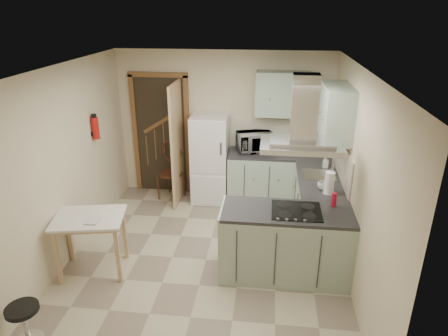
# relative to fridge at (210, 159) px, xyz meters

# --- Properties ---
(floor) EXTENTS (4.20, 4.20, 0.00)m
(floor) POSITION_rel_fridge_xyz_m (0.20, -1.80, -0.75)
(floor) COLOR #B7AC8E
(floor) RESTS_ON ground
(ceiling) EXTENTS (4.20, 4.20, 0.00)m
(ceiling) POSITION_rel_fridge_xyz_m (0.20, -1.80, 1.75)
(ceiling) COLOR silver
(ceiling) RESTS_ON back_wall
(back_wall) EXTENTS (3.60, 0.00, 3.60)m
(back_wall) POSITION_rel_fridge_xyz_m (0.20, 0.30, 0.50)
(back_wall) COLOR beige
(back_wall) RESTS_ON floor
(left_wall) EXTENTS (0.00, 4.20, 4.20)m
(left_wall) POSITION_rel_fridge_xyz_m (-1.60, -1.80, 0.50)
(left_wall) COLOR beige
(left_wall) RESTS_ON floor
(right_wall) EXTENTS (0.00, 4.20, 4.20)m
(right_wall) POSITION_rel_fridge_xyz_m (2.00, -1.80, 0.50)
(right_wall) COLOR beige
(right_wall) RESTS_ON floor
(doorway) EXTENTS (1.10, 0.12, 2.10)m
(doorway) POSITION_rel_fridge_xyz_m (-0.90, 0.27, 0.30)
(doorway) COLOR brown
(doorway) RESTS_ON floor
(fridge) EXTENTS (0.60, 0.60, 1.50)m
(fridge) POSITION_rel_fridge_xyz_m (0.00, 0.00, 0.00)
(fridge) COLOR white
(fridge) RESTS_ON floor
(counter_back) EXTENTS (1.08, 0.60, 0.90)m
(counter_back) POSITION_rel_fridge_xyz_m (0.86, 0.00, -0.30)
(counter_back) COLOR #9EB2A0
(counter_back) RESTS_ON floor
(counter_right) EXTENTS (0.60, 1.95, 0.90)m
(counter_right) POSITION_rel_fridge_xyz_m (1.70, -0.68, -0.30)
(counter_right) COLOR #9EB2A0
(counter_right) RESTS_ON floor
(splashback) EXTENTS (1.68, 0.02, 0.50)m
(splashback) POSITION_rel_fridge_xyz_m (1.16, 0.29, 0.40)
(splashback) COLOR beige
(splashback) RESTS_ON counter_back
(wall_cabinet_back) EXTENTS (0.85, 0.35, 0.70)m
(wall_cabinet_back) POSITION_rel_fridge_xyz_m (1.15, 0.12, 1.10)
(wall_cabinet_back) COLOR #9EB2A0
(wall_cabinet_back) RESTS_ON back_wall
(wall_cabinet_right) EXTENTS (0.35, 0.90, 0.70)m
(wall_cabinet_right) POSITION_rel_fridge_xyz_m (1.82, -0.95, 1.10)
(wall_cabinet_right) COLOR #9EB2A0
(wall_cabinet_right) RESTS_ON right_wall
(peninsula) EXTENTS (1.55, 0.65, 0.90)m
(peninsula) POSITION_rel_fridge_xyz_m (1.22, -1.98, -0.30)
(peninsula) COLOR #9EB2A0
(peninsula) RESTS_ON floor
(hob) EXTENTS (0.58, 0.50, 0.01)m
(hob) POSITION_rel_fridge_xyz_m (1.32, -1.98, 0.16)
(hob) COLOR black
(hob) RESTS_ON peninsula
(extractor_hood) EXTENTS (0.90, 0.55, 0.10)m
(extractor_hood) POSITION_rel_fridge_xyz_m (1.32, -1.98, 0.97)
(extractor_hood) COLOR silver
(extractor_hood) RESTS_ON ceiling
(sink) EXTENTS (0.45, 0.40, 0.01)m
(sink) POSITION_rel_fridge_xyz_m (1.70, -0.85, 0.16)
(sink) COLOR silver
(sink) RESTS_ON counter_right
(fire_extinguisher) EXTENTS (0.10, 0.10, 0.32)m
(fire_extinguisher) POSITION_rel_fridge_xyz_m (-1.54, -0.90, 0.75)
(fire_extinguisher) COLOR #B2140F
(fire_extinguisher) RESTS_ON left_wall
(drop_leaf_table) EXTENTS (0.93, 0.77, 0.78)m
(drop_leaf_table) POSITION_rel_fridge_xyz_m (-1.17, -2.19, -0.36)
(drop_leaf_table) COLOR tan
(drop_leaf_table) RESTS_ON floor
(bentwood_chair) EXTENTS (0.52, 0.52, 0.92)m
(bentwood_chair) POSITION_rel_fridge_xyz_m (-0.69, -0.04, -0.29)
(bentwood_chair) COLOR #52291B
(bentwood_chair) RESTS_ON floor
(stool) EXTENTS (0.37, 0.37, 0.43)m
(stool) POSITION_rel_fridge_xyz_m (-1.36, -3.38, -0.54)
(stool) COLOR black
(stool) RESTS_ON floor
(microwave) EXTENTS (0.66, 0.55, 0.31)m
(microwave) POSITION_rel_fridge_xyz_m (0.74, 0.07, 0.31)
(microwave) COLOR black
(microwave) RESTS_ON counter_back
(kettle) EXTENTS (0.20, 0.20, 0.23)m
(kettle) POSITION_rel_fridge_xyz_m (1.28, 0.01, 0.26)
(kettle) COLOR silver
(kettle) RESTS_ON counter_back
(cereal_box) EXTENTS (0.16, 0.22, 0.31)m
(cereal_box) POSITION_rel_fridge_xyz_m (0.97, 0.09, 0.31)
(cereal_box) COLOR #C17D16
(cereal_box) RESTS_ON counter_back
(soap_bottle) EXTENTS (0.09, 0.09, 0.18)m
(soap_bottle) POSITION_rel_fridge_xyz_m (1.82, -0.54, 0.24)
(soap_bottle) COLOR silver
(soap_bottle) RESTS_ON counter_right
(paper_towel) EXTENTS (0.13, 0.13, 0.31)m
(paper_towel) POSITION_rel_fridge_xyz_m (1.76, -1.45, 0.30)
(paper_towel) COLOR white
(paper_towel) RESTS_ON counter_right
(cup) EXTENTS (0.15, 0.15, 0.10)m
(cup) POSITION_rel_fridge_xyz_m (1.70, -1.34, 0.20)
(cup) COLOR silver
(cup) RESTS_ON counter_right
(red_bottle) EXTENTS (0.06, 0.06, 0.17)m
(red_bottle) POSITION_rel_fridge_xyz_m (1.78, -1.80, 0.24)
(red_bottle) COLOR red
(red_bottle) RESTS_ON peninsula
(book) EXTENTS (0.15, 0.20, 0.09)m
(book) POSITION_rel_fridge_xyz_m (-1.14, -2.28, 0.07)
(book) COLOR #9C4834
(book) RESTS_ON drop_leaf_table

